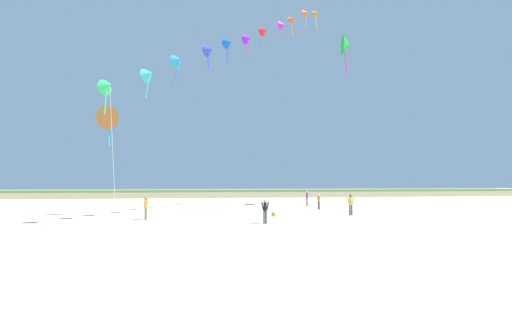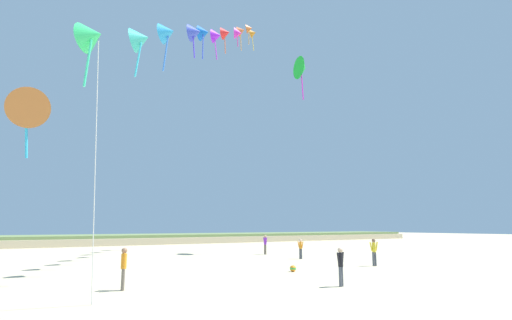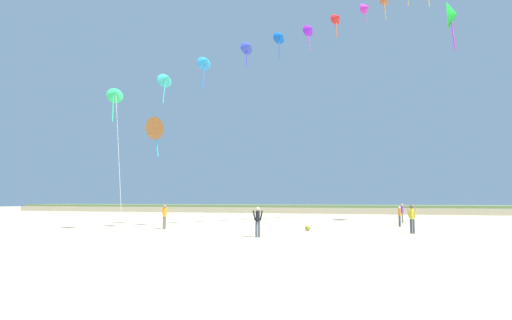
{
  "view_description": "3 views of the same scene",
  "coord_description": "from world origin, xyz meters",
  "px_view_note": "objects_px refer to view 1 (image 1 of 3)",
  "views": [
    {
      "loc": [
        -2.06,
        -23.17,
        2.86
      ],
      "look_at": [
        3.03,
        9.44,
        4.59
      ],
      "focal_mm": 28.0,
      "sensor_mm": 36.0,
      "label": 1
    },
    {
      "loc": [
        -10.04,
        -9.79,
        2.6
      ],
      "look_at": [
        2.4,
        9.6,
        6.39
      ],
      "focal_mm": 28.0,
      "sensor_mm": 36.0,
      "label": 2
    },
    {
      "loc": [
        9.4,
        -17.74,
        1.97
      ],
      "look_at": [
        -0.48,
        12.62,
        5.25
      ],
      "focal_mm": 28.0,
      "sensor_mm": 36.0,
      "label": 3
    }
  ],
  "objects_px": {
    "person_near_left": "(146,206)",
    "beach_ball": "(274,214)",
    "person_far_left": "(307,197)",
    "large_kite_low_lead": "(346,45)",
    "large_kite_mid_trail": "(109,118)",
    "person_mid_center": "(319,200)",
    "person_near_right": "(351,203)",
    "person_far_right": "(265,209)"
  },
  "relations": [
    {
      "from": "person_far_right",
      "to": "beach_ball",
      "type": "distance_m",
      "value": 5.88
    },
    {
      "from": "person_near_right",
      "to": "person_far_left",
      "type": "height_order",
      "value": "person_near_right"
    },
    {
      "from": "person_mid_center",
      "to": "person_near_left",
      "type": "bearing_deg",
      "value": -152.74
    },
    {
      "from": "person_near_left",
      "to": "person_near_right",
      "type": "height_order",
      "value": "person_near_right"
    },
    {
      "from": "person_far_right",
      "to": "large_kite_mid_trail",
      "type": "height_order",
      "value": "large_kite_mid_trail"
    },
    {
      "from": "person_near_left",
      "to": "person_near_right",
      "type": "distance_m",
      "value": 16.44
    },
    {
      "from": "person_near_left",
      "to": "person_mid_center",
      "type": "bearing_deg",
      "value": 27.26
    },
    {
      "from": "person_far_left",
      "to": "person_near_right",
      "type": "bearing_deg",
      "value": -89.51
    },
    {
      "from": "person_far_left",
      "to": "large_kite_mid_trail",
      "type": "relative_size",
      "value": 0.5
    },
    {
      "from": "person_near_left",
      "to": "person_mid_center",
      "type": "xyz_separation_m",
      "value": [
        15.88,
        8.18,
        -0.08
      ]
    },
    {
      "from": "person_far_left",
      "to": "large_kite_mid_trail",
      "type": "bearing_deg",
      "value": -155.37
    },
    {
      "from": "large_kite_mid_trail",
      "to": "beach_ball",
      "type": "xyz_separation_m",
      "value": [
        13.62,
        -3.11,
        -8.05
      ]
    },
    {
      "from": "person_near_left",
      "to": "person_far_right",
      "type": "height_order",
      "value": "person_near_left"
    },
    {
      "from": "person_near_left",
      "to": "person_far_right",
      "type": "bearing_deg",
      "value": -26.21
    },
    {
      "from": "person_far_left",
      "to": "beach_ball",
      "type": "relative_size",
      "value": 4.8
    },
    {
      "from": "large_kite_mid_trail",
      "to": "large_kite_low_lead",
      "type": "bearing_deg",
      "value": 20.72
    },
    {
      "from": "person_near_left",
      "to": "large_kite_low_lead",
      "type": "height_order",
      "value": "large_kite_low_lead"
    },
    {
      "from": "person_near_right",
      "to": "person_mid_center",
      "type": "bearing_deg",
      "value": 94.22
    },
    {
      "from": "person_near_left",
      "to": "person_far_left",
      "type": "distance_m",
      "value": 21.34
    },
    {
      "from": "person_near_right",
      "to": "person_far_right",
      "type": "distance_m",
      "value": 9.73
    },
    {
      "from": "beach_ball",
      "to": "person_near_right",
      "type": "bearing_deg",
      "value": -2.66
    },
    {
      "from": "person_mid_center",
      "to": "person_far_left",
      "type": "bearing_deg",
      "value": 85.86
    },
    {
      "from": "person_far_left",
      "to": "large_kite_low_lead",
      "type": "xyz_separation_m",
      "value": [
        4.97,
        0.28,
        18.06
      ]
    },
    {
      "from": "person_near_right",
      "to": "person_near_left",
      "type": "bearing_deg",
      "value": -175.73
    },
    {
      "from": "person_near_left",
      "to": "beach_ball",
      "type": "height_order",
      "value": "person_near_left"
    },
    {
      "from": "large_kite_low_lead",
      "to": "beach_ball",
      "type": "relative_size",
      "value": 12.89
    },
    {
      "from": "person_far_left",
      "to": "large_kite_low_lead",
      "type": "bearing_deg",
      "value": 3.23
    },
    {
      "from": "person_near_right",
      "to": "beach_ball",
      "type": "xyz_separation_m",
      "value": [
        -6.47,
        0.3,
        -0.83
      ]
    },
    {
      "from": "person_mid_center",
      "to": "large_kite_mid_trail",
      "type": "relative_size",
      "value": 0.45
    },
    {
      "from": "person_mid_center",
      "to": "person_near_right",
      "type": "bearing_deg",
      "value": -85.78
    },
    {
      "from": "large_kite_mid_trail",
      "to": "beach_ball",
      "type": "height_order",
      "value": "large_kite_mid_trail"
    },
    {
      "from": "person_near_right",
      "to": "person_mid_center",
      "type": "xyz_separation_m",
      "value": [
        -0.51,
        6.96,
        -0.11
      ]
    },
    {
      "from": "person_far_right",
      "to": "large_kite_low_lead",
      "type": "bearing_deg",
      "value": 54.26
    },
    {
      "from": "person_near_left",
      "to": "person_near_right",
      "type": "xyz_separation_m",
      "value": [
        16.39,
        1.22,
        0.03
      ]
    },
    {
      "from": "person_mid_center",
      "to": "beach_ball",
      "type": "xyz_separation_m",
      "value": [
        -5.96,
        -6.66,
        -0.72
      ]
    },
    {
      "from": "person_far_right",
      "to": "large_kite_low_lead",
      "type": "relative_size",
      "value": 0.35
    },
    {
      "from": "person_near_right",
      "to": "person_far_right",
      "type": "relative_size",
      "value": 1.06
    },
    {
      "from": "person_mid_center",
      "to": "beach_ball",
      "type": "bearing_deg",
      "value": -131.84
    },
    {
      "from": "large_kite_low_lead",
      "to": "person_far_left",
      "type": "bearing_deg",
      "value": -176.77
    },
    {
      "from": "person_near_left",
      "to": "person_mid_center",
      "type": "distance_m",
      "value": 17.86
    },
    {
      "from": "person_near_right",
      "to": "large_kite_mid_trail",
      "type": "distance_m",
      "value": 21.62
    },
    {
      "from": "person_near_left",
      "to": "person_far_right",
      "type": "xyz_separation_m",
      "value": [
        8.21,
        -4.04,
        -0.03
      ]
    }
  ]
}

